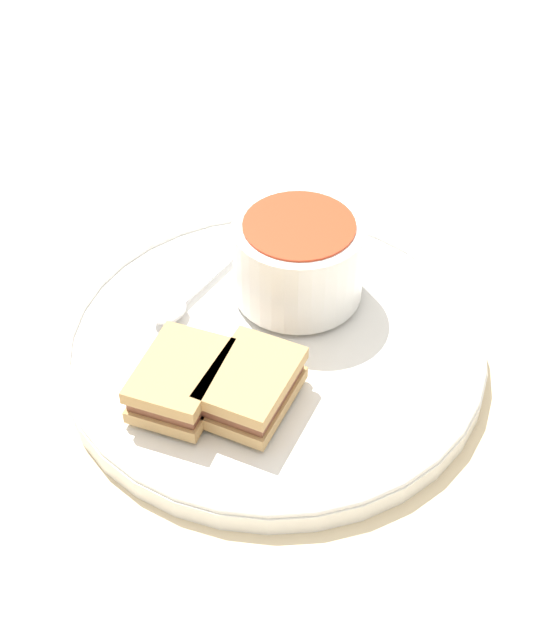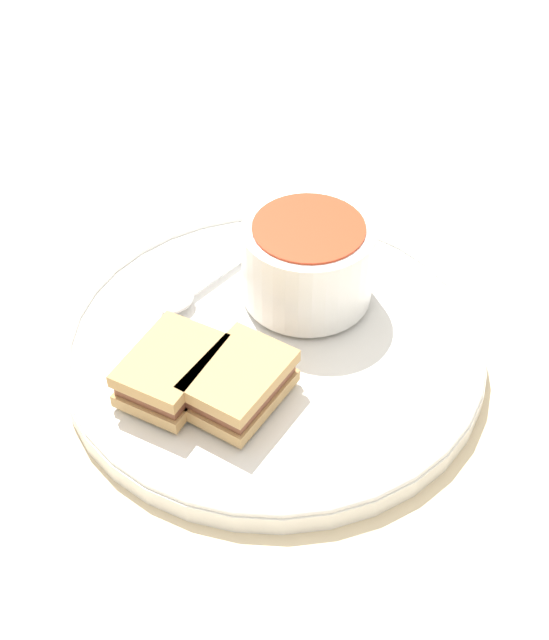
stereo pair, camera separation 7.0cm
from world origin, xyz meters
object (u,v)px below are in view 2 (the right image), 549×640
(sandwich_half_near, at_px, (172,370))
(sandwich_half_far, at_px, (239,383))
(spoon, at_px, (186,296))
(soup_bowl, at_px, (308,261))

(sandwich_half_near, xyz_separation_m, sandwich_half_far, (0.05, -0.02, 0.00))
(spoon, bearing_deg, sandwich_half_near, 39.52)
(soup_bowl, relative_size, spoon, 0.97)
(sandwich_half_near, relative_size, sandwich_half_far, 1.01)
(sandwich_half_near, distance_m, sandwich_half_far, 0.05)
(spoon, relative_size, sandwich_half_near, 1.14)
(sandwich_half_far, bearing_deg, sandwich_half_near, 152.43)
(soup_bowl, relative_size, sandwich_half_near, 1.10)
(soup_bowl, height_order, spoon, soup_bowl)
(soup_bowl, bearing_deg, sandwich_half_far, -127.57)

